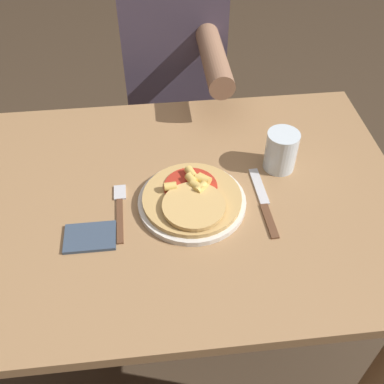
{
  "coord_description": "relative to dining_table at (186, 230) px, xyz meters",
  "views": [
    {
      "loc": [
        -0.06,
        -0.73,
        1.52
      ],
      "look_at": [
        0.01,
        -0.03,
        0.8
      ],
      "focal_mm": 42.0,
      "sensor_mm": 36.0,
      "label": 1
    }
  ],
  "objects": [
    {
      "name": "pizza",
      "position": [
        0.01,
        -0.03,
        0.15
      ],
      "size": [
        0.23,
        0.23,
        0.04
      ],
      "color": "tan",
      "rests_on": "plate"
    },
    {
      "name": "knife",
      "position": [
        0.18,
        -0.05,
        0.13
      ],
      "size": [
        0.03,
        0.22,
        0.0
      ],
      "color": "brown",
      "rests_on": "dining_table"
    },
    {
      "name": "person_diner",
      "position": [
        0.03,
        0.65,
        0.07
      ],
      "size": [
        0.33,
        0.52,
        1.19
      ],
      "color": "#2D2D38",
      "rests_on": "ground_plane"
    },
    {
      "name": "dining_table",
      "position": [
        0.0,
        0.0,
        0.0
      ],
      "size": [
        1.05,
        0.76,
        0.76
      ],
      "color": "#9E754C",
      "rests_on": "ground_plane"
    },
    {
      "name": "fork",
      "position": [
        -0.15,
        -0.03,
        0.13
      ],
      "size": [
        0.03,
        0.18,
        0.0
      ],
      "color": "brown",
      "rests_on": "dining_table"
    },
    {
      "name": "drinking_glass",
      "position": [
        0.24,
        0.07,
        0.18
      ],
      "size": [
        0.08,
        0.08,
        0.1
      ],
      "color": "silver",
      "rests_on": "dining_table"
    },
    {
      "name": "napkin",
      "position": [
        -0.22,
        -0.11,
        0.13
      ],
      "size": [
        0.11,
        0.08,
        0.01
      ],
      "color": "#38475B",
      "rests_on": "dining_table"
    },
    {
      "name": "plate",
      "position": [
        0.01,
        -0.03,
        0.14
      ],
      "size": [
        0.25,
        0.25,
        0.01
      ],
      "color": "silver",
      "rests_on": "dining_table"
    },
    {
      "name": "ground_plane",
      "position": [
        0.0,
        0.0,
        -0.63
      ],
      "size": [
        8.0,
        8.0,
        0.0
      ],
      "primitive_type": "plane",
      "color": "#423323"
    }
  ]
}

